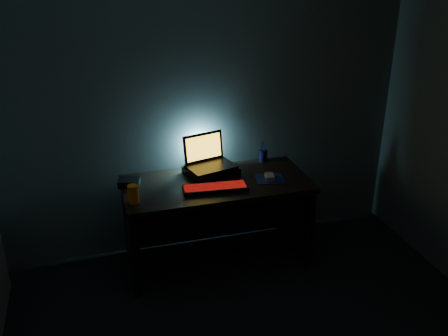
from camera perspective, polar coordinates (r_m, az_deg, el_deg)
name	(u,v)px	position (r m, az deg, el deg)	size (l,w,h in m)	color
room	(305,227)	(2.44, 9.25, -6.69)	(3.50, 4.00, 2.50)	black
desk	(215,207)	(4.18, -1.05, -4.48)	(1.50, 0.70, 0.75)	black
riser	(211,171)	(4.14, -1.49, -0.32)	(0.40, 0.30, 0.06)	black
laptop	(208,159)	(4.14, -1.85, 1.06)	(0.43, 0.37, 0.26)	black
keyboard	(215,188)	(3.88, -1.02, -2.27)	(0.52, 0.21, 0.03)	black
mousepad	(270,179)	(4.08, 5.23, -1.23)	(0.22, 0.20, 0.00)	navy
mouse	(270,177)	(4.07, 5.24, -0.99)	(0.07, 0.11, 0.03)	gray
pen_cup	(263,156)	(4.40, 4.51, 1.42)	(0.07, 0.07, 0.10)	black
juice_glass	(133,194)	(3.73, -10.33, -2.93)	(0.08, 0.08, 0.14)	orange
router	(129,182)	(4.01, -10.78, -1.62)	(0.19, 0.17, 0.06)	black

